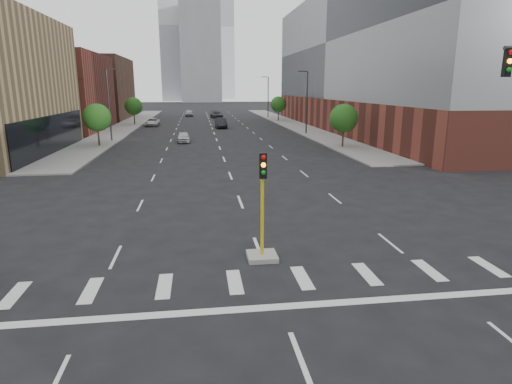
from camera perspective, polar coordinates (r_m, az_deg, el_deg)
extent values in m
cube|color=gray|center=(82.44, -16.65, 8.56)|extent=(5.00, 92.00, 0.15)
cube|color=gray|center=(83.32, 4.44, 9.14)|extent=(5.00, 92.00, 0.15)
cube|color=brown|center=(77.37, -27.24, 11.72)|extent=(20.00, 22.00, 12.00)
cube|color=brown|center=(102.31, -22.48, 12.63)|extent=(20.00, 24.00, 13.00)
cube|color=brown|center=(74.53, 17.94, 9.84)|extent=(24.00, 70.00, 5.00)
cube|color=slate|center=(74.70, 18.60, 18.27)|extent=(24.00, 70.00, 17.00)
cube|color=#B2B7BC|center=(229.00, -9.69, 20.72)|extent=(22.00, 22.00, 70.00)
cube|color=#B2B7BC|center=(269.53, -5.38, 20.85)|extent=(20.00, 20.00, 80.00)
cube|color=slate|center=(207.76, -7.39, 17.92)|extent=(18.00, 18.00, 44.00)
cube|color=#999993|center=(17.72, 0.82, -8.56)|extent=(1.20, 1.20, 0.20)
cylinder|color=gold|center=(17.14, 0.83, -3.30)|extent=(0.14, 0.14, 3.20)
cube|color=black|center=(16.47, 0.95, 3.51)|extent=(0.28, 0.18, 1.00)
sphere|color=red|center=(16.31, 1.01, 4.66)|extent=(0.18, 0.18, 0.18)
sphere|color=orange|center=(16.36, 1.01, 3.62)|extent=(0.18, 0.18, 0.18)
sphere|color=#0C7F19|center=(16.42, 1.00, 2.59)|extent=(0.18, 0.18, 0.18)
cube|color=black|center=(18.46, 30.52, 14.64)|extent=(0.28, 0.18, 1.00)
sphere|color=red|center=(18.39, 30.89, 15.70)|extent=(0.18, 0.18, 0.18)
sphere|color=orange|center=(18.37, 30.77, 14.78)|extent=(0.18, 0.18, 0.18)
sphere|color=#0C7F19|center=(18.36, 30.65, 13.85)|extent=(0.18, 0.18, 0.18)
cylinder|color=#2D2D30|center=(64.25, 6.79, 11.65)|extent=(0.20, 0.20, 9.00)
cube|color=#2D2D30|center=(64.05, 6.19, 15.69)|extent=(1.40, 0.22, 0.15)
cylinder|color=#2D2D30|center=(98.52, 1.63, 12.47)|extent=(0.20, 0.20, 9.00)
cube|color=#2D2D30|center=(98.39, 1.17, 15.09)|extent=(1.40, 0.22, 0.15)
cylinder|color=#2D2D30|center=(58.30, -19.00, 10.80)|extent=(0.20, 0.20, 9.00)
cube|color=#2D2D30|center=(58.15, -18.56, 15.27)|extent=(1.40, 0.22, 0.15)
cylinder|color=#382619|center=(53.77, -20.23, 6.78)|extent=(0.20, 0.20, 1.75)
sphere|color=#124616|center=(53.57, -20.44, 9.30)|extent=(3.20, 3.20, 3.20)
cylinder|color=#382619|center=(83.21, -15.90, 9.31)|extent=(0.20, 0.20, 1.75)
sphere|color=#124616|center=(83.07, -16.01, 10.94)|extent=(3.20, 3.20, 3.20)
cylinder|color=#382619|center=(50.32, 11.49, 6.92)|extent=(0.20, 0.20, 1.75)
sphere|color=#124616|center=(50.10, 11.62, 9.62)|extent=(3.20, 3.20, 3.20)
cylinder|color=#382619|center=(88.92, 2.99, 10.07)|extent=(0.20, 0.20, 1.75)
sphere|color=#124616|center=(88.80, 3.01, 11.60)|extent=(3.20, 3.20, 3.20)
imported|color=#B7B6BB|center=(55.42, -9.65, 7.24)|extent=(1.72, 3.98, 1.34)
imported|color=black|center=(74.29, -4.72, 9.16)|extent=(1.97, 5.19, 1.69)
imported|color=#BEBEBE|center=(79.94, -13.66, 9.04)|extent=(2.36, 4.98, 1.38)
imported|color=black|center=(98.02, -5.28, 10.23)|extent=(3.01, 5.59, 1.54)
imported|color=#A3A3A7|center=(104.66, -8.92, 10.36)|extent=(2.00, 4.70, 1.58)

